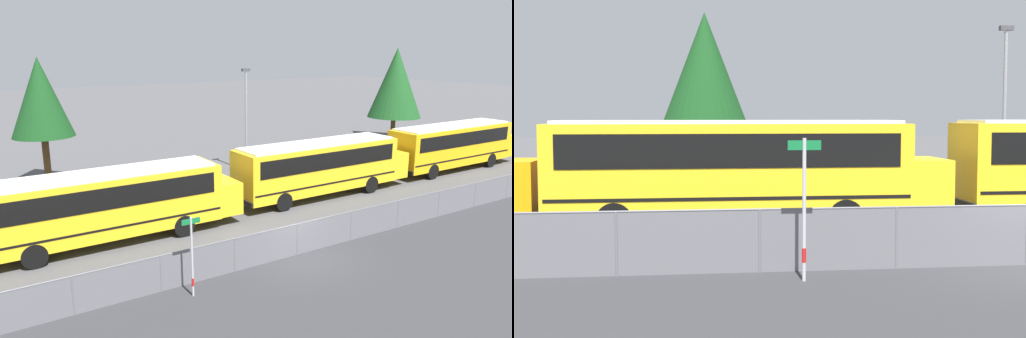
{
  "view_description": "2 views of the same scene",
  "coord_description": "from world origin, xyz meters",
  "views": [
    {
      "loc": [
        -12.27,
        -16.01,
        8.75
      ],
      "look_at": [
        1.79,
        6.11,
        2.33
      ],
      "focal_mm": 35.0,
      "sensor_mm": 36.0,
      "label": 1
    },
    {
      "loc": [
        -7.88,
        -15.46,
        3.47
      ],
      "look_at": [
        -5.19,
        6.43,
        1.81
      ],
      "focal_mm": 50.0,
      "sensor_mm": 36.0,
      "label": 2
    }
  ],
  "objects": [
    {
      "name": "ground_plane",
      "position": [
        0.0,
        0.0,
        0.0
      ],
      "size": [
        200.0,
        200.0,
        0.0
      ],
      "primitive_type": "plane",
      "color": "#4C4C4F"
    },
    {
      "name": "school_bus_1",
      "position": [
        -6.24,
        5.75,
        1.98
      ],
      "size": [
        12.01,
        2.52,
        3.32
      ],
      "color": "yellow",
      "rests_on": "ground_plane"
    },
    {
      "name": "street_sign",
      "position": [
        -5.38,
        -0.94,
        1.59
      ],
      "size": [
        0.7,
        0.09,
        3.0
      ],
      "color": "#B7B7BC",
      "rests_on": "ground_plane"
    },
    {
      "name": "light_pole",
      "position": [
        5.99,
        14.02,
        4.04
      ],
      "size": [
        0.6,
        0.24,
        7.32
      ],
      "color": "gray",
      "rests_on": "ground_plane"
    },
    {
      "name": "tree_1",
      "position": [
        -6.85,
        17.71,
        5.67
      ],
      "size": [
        3.84,
        3.84,
        8.2
      ],
      "color": "#51381E",
      "rests_on": "ground_plane"
    }
  ]
}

